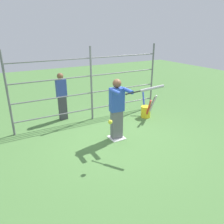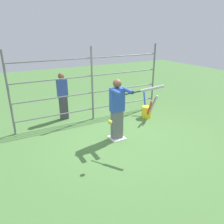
% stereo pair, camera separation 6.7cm
% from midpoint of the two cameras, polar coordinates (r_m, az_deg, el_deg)
% --- Properties ---
extents(ground_plane, '(24.00, 24.00, 0.00)m').
position_cam_midpoint_polar(ground_plane, '(6.09, 1.57, -6.78)').
color(ground_plane, '#4C7A3D').
extents(home_plate, '(0.40, 0.40, 0.02)m').
position_cam_midpoint_polar(home_plate, '(6.08, 1.57, -6.69)').
color(home_plate, white).
rests_on(home_plate, ground).
extents(fence_backstop, '(4.94, 0.06, 2.35)m').
position_cam_midpoint_polar(fence_backstop, '(7.02, -4.91, 7.23)').
color(fence_backstop, slate).
rests_on(fence_backstop, ground).
extents(batter, '(0.42, 0.58, 1.65)m').
position_cam_midpoint_polar(batter, '(5.71, 1.74, 1.12)').
color(batter, slate).
rests_on(batter, ground).
extents(baseball_bat_swinging, '(0.67, 0.64, 0.31)m').
position_cam_midpoint_polar(baseball_bat_swinging, '(5.11, 10.02, 5.87)').
color(baseball_bat_swinging, black).
extents(softball_in_flight, '(0.10, 0.10, 0.10)m').
position_cam_midpoint_polar(softball_in_flight, '(4.64, -0.15, -2.64)').
color(softball_in_flight, yellow).
extents(bat_bucket, '(0.44, 0.97, 0.85)m').
position_cam_midpoint_polar(bat_bucket, '(7.46, 9.44, 0.36)').
color(bat_bucket, yellow).
rests_on(bat_bucket, ground).
extents(bystander_behind_fence, '(0.32, 0.20, 1.55)m').
position_cam_midpoint_polar(bystander_behind_fence, '(7.24, -12.49, 4.19)').
color(bystander_behind_fence, '#3F3F47').
rests_on(bystander_behind_fence, ground).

